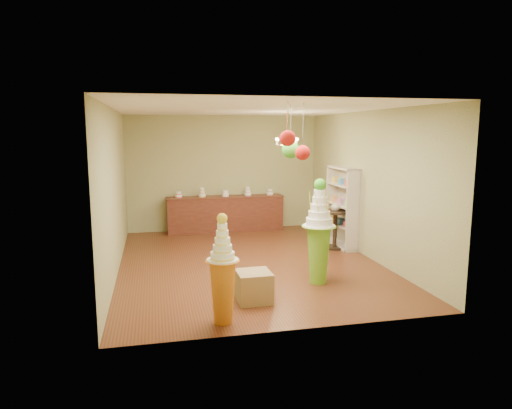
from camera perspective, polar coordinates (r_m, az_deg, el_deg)
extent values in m
plane|color=#562B17|center=(9.21, -0.97, -7.18)|extent=(6.50, 6.50, 0.00)
plane|color=white|center=(8.85, -1.02, 11.82)|extent=(6.50, 6.50, 0.00)
cube|color=tan|center=(12.09, -4.10, 3.93)|extent=(5.00, 0.04, 3.00)
cube|color=tan|center=(5.79, 5.49, -1.64)|extent=(5.00, 0.04, 3.00)
cube|color=tan|center=(8.76, -17.24, 1.61)|extent=(0.04, 6.50, 3.00)
cube|color=tan|center=(9.72, 13.62, 2.46)|extent=(0.04, 6.50, 3.00)
cone|color=#6DB227|center=(7.91, 7.80, -6.26)|extent=(0.43, 0.43, 0.99)
cylinder|color=white|center=(7.80, 7.88, -2.66)|extent=(0.58, 0.58, 0.03)
cylinder|color=white|center=(7.78, 7.90, -2.12)|extent=(0.47, 0.47, 0.12)
cylinder|color=white|center=(7.76, 7.91, -1.24)|extent=(0.39, 0.39, 0.12)
cylinder|color=white|center=(7.74, 7.93, -0.36)|extent=(0.32, 0.32, 0.12)
cylinder|color=white|center=(7.72, 7.95, 0.52)|extent=(0.26, 0.26, 0.12)
cylinder|color=white|center=(7.70, 7.97, 1.41)|extent=(0.21, 0.21, 0.12)
sphere|color=green|center=(7.69, 8.00, 2.49)|extent=(0.20, 0.20, 0.20)
cone|color=#CB6E17|center=(6.29, -4.15, -10.85)|extent=(0.38, 0.38, 0.86)
cylinder|color=white|center=(6.16, -4.20, -6.95)|extent=(0.46, 0.46, 0.03)
cylinder|color=white|center=(6.14, -4.21, -6.37)|extent=(0.34, 0.34, 0.10)
cylinder|color=white|center=(6.11, -4.22, -5.49)|extent=(0.27, 0.27, 0.10)
cylinder|color=white|center=(6.09, -4.23, -4.60)|extent=(0.22, 0.22, 0.10)
cylinder|color=white|center=(6.07, -4.24, -3.70)|extent=(0.18, 0.18, 0.10)
cylinder|color=white|center=(6.05, -4.25, -2.79)|extent=(0.14, 0.14, 0.10)
sphere|color=yellow|center=(6.03, -4.26, -1.77)|extent=(0.14, 0.14, 0.14)
cube|color=#947851|center=(7.09, -0.27, -10.21)|extent=(0.52, 0.52, 0.47)
cube|color=#56261B|center=(11.95, -3.84, -1.21)|extent=(3.00, 0.50, 0.90)
cube|color=#56261B|center=(11.88, -3.87, 0.95)|extent=(3.04, 0.54, 0.03)
cylinder|color=white|center=(11.75, -9.67, 1.22)|extent=(0.18, 0.18, 0.16)
cylinder|color=white|center=(11.79, -6.76, 1.51)|extent=(0.18, 0.18, 0.24)
cylinder|color=white|center=(11.87, -3.87, 1.41)|extent=(0.18, 0.18, 0.16)
cylinder|color=white|center=(11.97, -1.03, 1.68)|extent=(0.18, 0.18, 0.24)
cylinder|color=white|center=(12.11, 1.75, 1.57)|extent=(0.18, 0.18, 0.16)
cube|color=beige|center=(10.51, 11.48, -0.30)|extent=(0.04, 1.20, 1.80)
cube|color=beige|center=(10.51, 10.62, -2.48)|extent=(0.30, 1.14, 0.03)
cube|color=beige|center=(10.44, 10.69, -0.06)|extent=(0.30, 1.14, 0.03)
cube|color=beige|center=(10.37, 10.76, 2.40)|extent=(0.30, 1.14, 0.03)
cylinder|color=black|center=(10.39, 9.78, -5.30)|extent=(0.53, 0.53, 0.04)
cylinder|color=black|center=(10.30, 9.84, -3.17)|extent=(0.11, 0.11, 0.83)
cylinder|color=black|center=(10.22, 9.90, -0.88)|extent=(0.80, 0.80, 0.04)
imported|color=beige|center=(10.20, 9.92, -0.19)|extent=(0.25, 0.25, 0.21)
cylinder|color=#433F30|center=(6.51, 4.00, 10.53)|extent=(0.01, 0.01, 0.52)
sphere|color=#B31913|center=(6.51, 3.98, 8.26)|extent=(0.23, 0.23, 0.23)
cylinder|color=#433F30|center=(7.23, 4.36, 9.64)|extent=(0.01, 0.01, 0.70)
sphere|color=green|center=(7.24, 4.33, 6.86)|extent=(0.28, 0.28, 0.28)
cylinder|color=#433F30|center=(6.91, 5.90, 9.51)|extent=(0.01, 0.01, 0.73)
sphere|color=#B31913|center=(6.91, 5.85, 6.46)|extent=(0.22, 0.22, 0.22)
cylinder|color=#D5864B|center=(9.93, 3.88, 10.05)|extent=(0.02, 0.02, 0.50)
cylinder|color=#D5864B|center=(9.93, 3.86, 8.32)|extent=(0.10, 0.10, 0.30)
sphere|color=#FFC48C|center=(9.93, 3.85, 7.16)|extent=(0.18, 0.18, 0.18)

